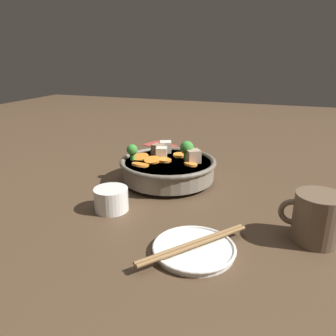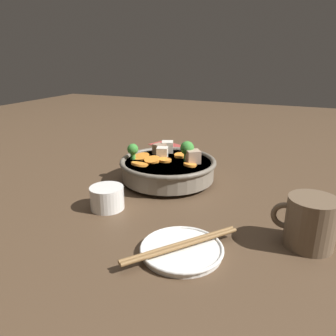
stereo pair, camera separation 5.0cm
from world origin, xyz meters
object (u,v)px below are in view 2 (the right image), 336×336
(side_saucer, at_px, (182,250))
(dark_mug, at_px, (310,222))
(chopsticks_pair, at_px, (182,245))
(tea_cup, at_px, (107,198))
(stirfry_bowl, at_px, (168,167))

(side_saucer, height_order, dark_mug, dark_mug)
(side_saucer, distance_m, chopsticks_pair, 0.01)
(chopsticks_pair, bearing_deg, dark_mug, -150.24)
(tea_cup, height_order, dark_mug, dark_mug)
(stirfry_bowl, distance_m, dark_mug, 0.39)
(tea_cup, xyz_separation_m, chopsticks_pair, (-0.21, 0.10, -0.01))
(side_saucer, relative_size, tea_cup, 1.95)
(stirfry_bowl, relative_size, tea_cup, 3.42)
(dark_mug, bearing_deg, side_saucer, 29.76)
(stirfry_bowl, distance_m, tea_cup, 0.21)
(side_saucer, bearing_deg, stirfry_bowl, -62.85)
(stirfry_bowl, xyz_separation_m, side_saucer, (-0.15, 0.29, -0.03))
(side_saucer, height_order, tea_cup, tea_cup)
(stirfry_bowl, height_order, chopsticks_pair, stirfry_bowl)
(tea_cup, relative_size, dark_mug, 0.67)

